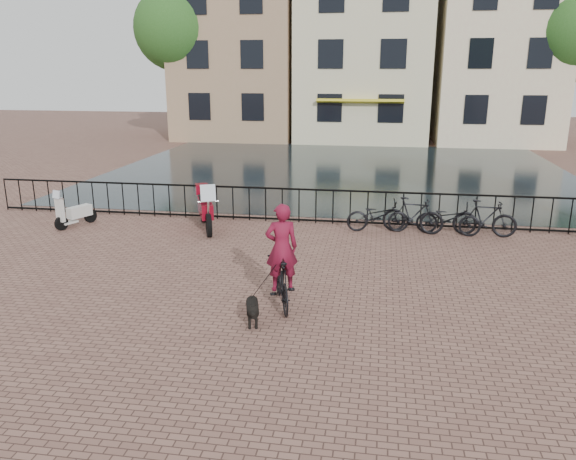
% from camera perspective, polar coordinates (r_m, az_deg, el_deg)
% --- Properties ---
extents(ground, '(100.00, 100.00, 0.00)m').
position_cam_1_polar(ground, '(9.17, -3.14, -12.40)').
color(ground, brown).
rests_on(ground, ground).
extents(canal_water, '(20.00, 20.00, 0.00)m').
position_cam_1_polar(canal_water, '(25.61, 5.26, 6.14)').
color(canal_water, black).
rests_on(canal_water, ground).
extents(railing, '(20.00, 0.05, 1.02)m').
position_cam_1_polar(railing, '(16.43, 2.85, 2.41)').
color(railing, black).
rests_on(railing, ground).
extents(canal_house_left, '(7.50, 9.00, 12.80)m').
position_cam_1_polar(canal_house_left, '(39.05, -4.64, 18.95)').
color(canal_house_left, '#977757').
rests_on(canal_house_left, ground).
extents(canal_house_mid, '(8.00, 9.50, 11.80)m').
position_cam_1_polar(canal_house_mid, '(37.92, 7.82, 18.19)').
color(canal_house_mid, beige).
rests_on(canal_house_mid, ground).
extents(canal_house_right, '(7.00, 9.00, 13.30)m').
position_cam_1_polar(canal_house_right, '(38.52, 20.50, 18.47)').
color(canal_house_right, beige).
rests_on(canal_house_right, ground).
extents(tree_far_left, '(5.04, 5.04, 9.27)m').
position_cam_1_polar(tree_far_left, '(37.22, -11.39, 19.36)').
color(tree_far_left, black).
rests_on(tree_far_left, ground).
extents(tree_far_right, '(4.76, 4.76, 8.76)m').
position_cam_1_polar(tree_far_right, '(36.38, 27.01, 17.50)').
color(tree_far_right, black).
rests_on(tree_far_right, ground).
extents(cyclist, '(0.98, 1.78, 2.35)m').
position_cam_1_polar(cyclist, '(10.53, -0.65, -3.24)').
color(cyclist, black).
rests_on(cyclist, ground).
extents(dog, '(0.44, 0.82, 0.53)m').
position_cam_1_polar(dog, '(10.01, -3.63, -8.18)').
color(dog, black).
rests_on(dog, ground).
extents(motorcycle, '(1.28, 2.10, 1.48)m').
position_cam_1_polar(motorcycle, '(15.90, -8.41, 2.68)').
color(motorcycle, maroon).
rests_on(motorcycle, ground).
extents(scooter, '(0.83, 1.31, 1.18)m').
position_cam_1_polar(scooter, '(17.18, -20.83, 2.26)').
color(scooter, silver).
rests_on(scooter, ground).
extents(parked_bike_0, '(1.78, 0.80, 0.90)m').
position_cam_1_polar(parked_bike_0, '(15.76, 9.11, 1.44)').
color(parked_bike_0, black).
rests_on(parked_bike_0, ground).
extents(parked_bike_1, '(1.72, 0.73, 1.00)m').
position_cam_1_polar(parked_bike_1, '(15.78, 12.57, 1.45)').
color(parked_bike_1, black).
rests_on(parked_bike_1, ground).
extents(parked_bike_2, '(1.78, 0.81, 0.90)m').
position_cam_1_polar(parked_bike_2, '(15.87, 15.98, 1.12)').
color(parked_bike_2, black).
rests_on(parked_bike_2, ground).
extents(parked_bike_3, '(1.71, 0.65, 1.00)m').
position_cam_1_polar(parked_bike_3, '(16.00, 19.37, 1.13)').
color(parked_bike_3, black).
rests_on(parked_bike_3, ground).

